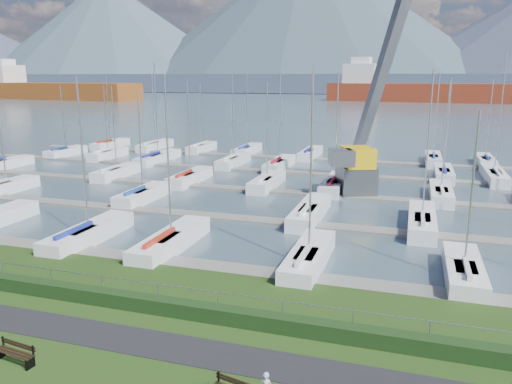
% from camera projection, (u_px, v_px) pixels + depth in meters
% --- Properties ---
extents(path, '(160.00, 2.00, 0.04)m').
position_uv_depth(path, '(146.00, 343.00, 20.34)').
color(path, black).
rests_on(path, grass).
extents(water, '(800.00, 540.00, 0.20)m').
position_uv_depth(water, '(396.00, 97.00, 264.72)').
color(water, '#41545F').
extents(hedge, '(80.00, 0.70, 0.70)m').
position_uv_depth(hedge, '(174.00, 308.00, 22.68)').
color(hedge, black).
rests_on(hedge, grass).
extents(fence, '(80.00, 0.04, 0.04)m').
position_uv_depth(fence, '(177.00, 287.00, 22.86)').
color(fence, gray).
rests_on(fence, grass).
extents(foothill, '(900.00, 80.00, 12.00)m').
position_uv_depth(foothill, '(401.00, 83.00, 328.28)').
color(foothill, '#454F65').
rests_on(foothill, water).
extents(mountains, '(1190.00, 360.00, 115.00)m').
position_uv_depth(mountains, '(417.00, 28.00, 386.22)').
color(mountains, '#3E455B').
rests_on(mountains, water).
extents(docks, '(90.00, 41.60, 0.25)m').
position_uv_depth(docks, '(300.00, 193.00, 47.33)').
color(docks, slate).
rests_on(docks, water).
extents(bench_left, '(1.84, 0.65, 0.85)m').
position_uv_depth(bench_left, '(15.00, 353.00, 18.85)').
color(bench_left, black).
rests_on(bench_left, grass).
extents(crane, '(7.74, 12.91, 22.35)m').
position_uv_depth(crane, '(365.00, 134.00, 46.71)').
color(crane, '#525559').
rests_on(crane, water).
extents(cargo_ship_west, '(93.31, 28.70, 21.50)m').
position_uv_depth(cargo_ship_west, '(47.00, 91.00, 242.54)').
color(cargo_ship_west, brown).
rests_on(cargo_ship_west, water).
extents(cargo_ship_mid, '(90.32, 26.18, 21.50)m').
position_uv_depth(cargo_ship_mid, '(422.00, 92.00, 217.72)').
color(cargo_ship_mid, maroon).
rests_on(cargo_ship_mid, water).
extents(sailboat_fleet, '(75.07, 49.22, 13.62)m').
position_uv_depth(sailboat_fleet, '(298.00, 131.00, 49.35)').
color(sailboat_fleet, silver).
rests_on(sailboat_fleet, water).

